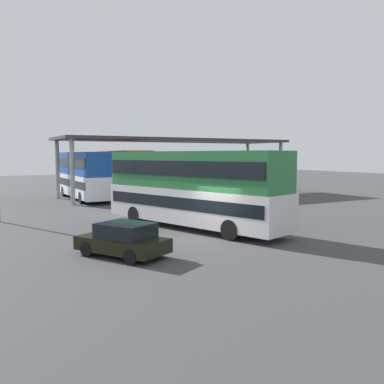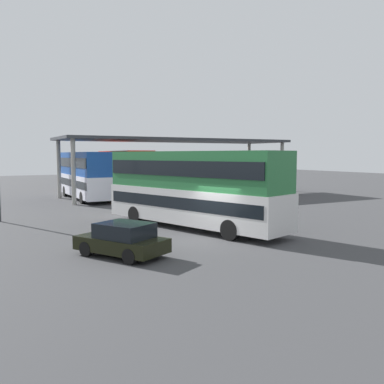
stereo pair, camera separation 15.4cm
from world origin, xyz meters
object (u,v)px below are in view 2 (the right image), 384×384
object	(u,v)px
double_decker_mid_row	(124,172)
parked_hatchback	(122,240)
double_decker_main	(192,186)
double_decker_near_canopy	(85,174)

from	to	relation	value
double_decker_mid_row	parked_hatchback	bearing A→B (deg)	163.58
double_decker_mid_row	double_decker_main	bearing A→B (deg)	175.09
double_decker_near_canopy	double_decker_main	bearing A→B (deg)	-175.46
double_decker_near_canopy	double_decker_mid_row	bearing A→B (deg)	-79.74
double_decker_main	double_decker_mid_row	size ratio (longest dim) A/B	1.07
double_decker_main	double_decker_mid_row	bearing A→B (deg)	-25.30
double_decker_main	double_decker_mid_row	distance (m)	18.64
double_decker_main	double_decker_near_canopy	world-z (taller)	double_decker_near_canopy
double_decker_main	parked_hatchback	world-z (taller)	double_decker_main
double_decker_main	double_decker_near_canopy	distance (m)	17.80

